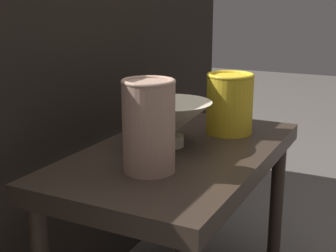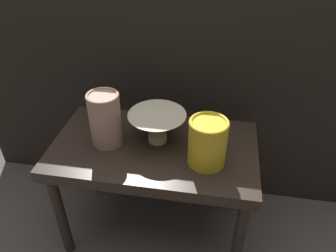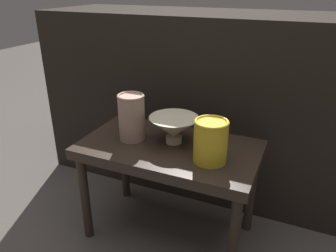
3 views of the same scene
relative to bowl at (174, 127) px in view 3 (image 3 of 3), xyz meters
name	(u,v)px [view 3 (image 3 of 3)]	position (x,y,z in m)	size (l,w,h in m)	color
ground_plane	(169,231)	(-0.01, -0.03, -0.48)	(8.00, 8.00, 0.00)	#4C4742
table	(169,157)	(-0.01, -0.03, -0.12)	(0.67, 0.38, 0.41)	#2D231C
couch_backdrop	(209,101)	(-0.01, 0.47, -0.05)	(1.63, 0.50, 0.85)	black
bowl	(174,127)	(0.00, 0.00, 0.00)	(0.19, 0.19, 0.10)	beige
vase_textured_left	(132,117)	(-0.16, -0.03, 0.03)	(0.10, 0.10, 0.18)	tan
vase_colorful_right	(211,140)	(0.17, -0.08, 0.02)	(0.12, 0.12, 0.15)	gold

